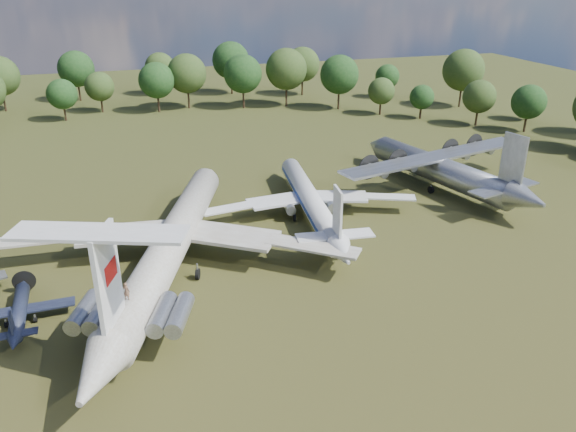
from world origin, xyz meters
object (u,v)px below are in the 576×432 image
object	(u,v)px
il62_airliner	(173,248)
an12_transport	(439,173)
tu104_jet	(310,204)
person_on_il62	(126,291)
small_prop_west	(20,314)

from	to	relation	value
il62_airliner	an12_transport	world-z (taller)	il62_airliner
il62_airliner	tu104_jet	size ratio (longest dim) A/B	1.38
an12_transport	person_on_il62	bearing A→B (deg)	-163.34
tu104_jet	il62_airliner	bearing A→B (deg)	-148.30
small_prop_west	person_on_il62	bearing A→B (deg)	-38.88
small_prop_west	tu104_jet	bearing A→B (deg)	21.95
tu104_jet	small_prop_west	xyz separation A→B (m)	(-37.06, -16.65, -1.03)
tu104_jet	an12_transport	distance (m)	24.66
il62_airliner	tu104_jet	distance (m)	22.95
an12_transport	person_on_il62	xyz separation A→B (m)	(-50.38, -29.74, 3.87)
il62_airliner	small_prop_west	bearing A→B (deg)	-136.89
tu104_jet	small_prop_west	bearing A→B (deg)	-149.32
an12_transport	small_prop_west	size ratio (longest dim) A/B	2.81
person_on_il62	il62_airliner	bearing A→B (deg)	-76.56
tu104_jet	an12_transport	xyz separation A→B (m)	(24.13, 5.05, 0.59)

